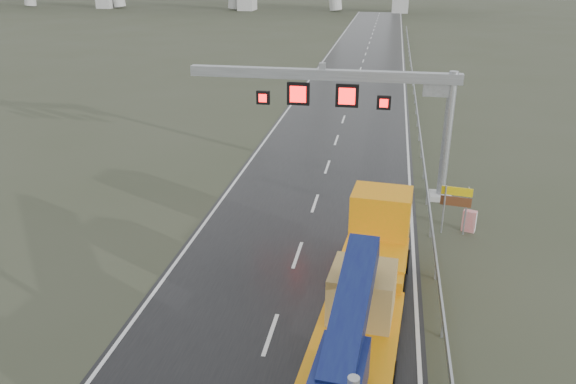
% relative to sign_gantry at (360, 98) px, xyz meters
% --- Properties ---
extents(road, '(11.00, 200.00, 0.02)m').
position_rel_sign_gantry_xyz_m(road, '(-2.10, 22.01, -5.60)').
color(road, black).
rests_on(road, ground).
extents(guardrail, '(0.20, 140.00, 1.40)m').
position_rel_sign_gantry_xyz_m(guardrail, '(4.00, 12.01, -4.91)').
color(guardrail, gray).
rests_on(guardrail, ground).
extents(sign_gantry, '(14.90, 1.20, 7.42)m').
position_rel_sign_gantry_xyz_m(sign_gantry, '(0.00, 0.00, 0.00)').
color(sign_gantry, '#B0AFAB').
rests_on(sign_gantry, ground).
extents(heavy_haul_truck, '(4.22, 18.80, 4.38)m').
position_rel_sign_gantry_xyz_m(heavy_haul_truck, '(0.99, -15.03, -3.92)').
color(heavy_haul_truck, orange).
rests_on(heavy_haul_truck, ground).
extents(exit_sign_pair, '(1.46, 0.26, 2.52)m').
position_rel_sign_gantry_xyz_m(exit_sign_pair, '(5.08, -4.43, -3.85)').
color(exit_sign_pair, gray).
rests_on(exit_sign_pair, ground).
extents(striped_barrier, '(0.72, 0.52, 1.10)m').
position_rel_sign_gantry_xyz_m(striped_barrier, '(5.90, -3.99, -5.06)').
color(striped_barrier, red).
rests_on(striped_barrier, ground).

